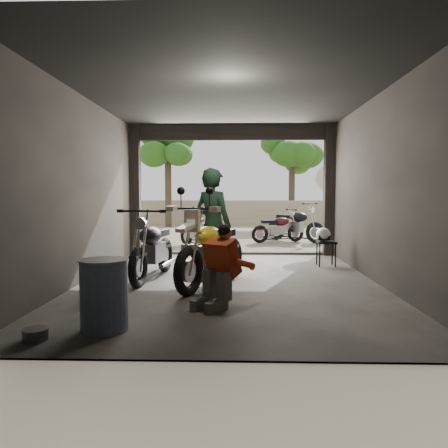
# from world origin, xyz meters

# --- Properties ---
(ground) EXTENTS (80.00, 80.00, 0.00)m
(ground) POSITION_xyz_m (0.00, 0.00, 0.00)
(ground) COLOR #7A6D56
(ground) RESTS_ON ground
(garage) EXTENTS (7.00, 7.13, 3.20)m
(garage) POSITION_xyz_m (0.00, 0.55, 1.28)
(garage) COLOR #2D2B28
(garage) RESTS_ON ground
(boundary_wall) EXTENTS (18.00, 0.30, 1.20)m
(boundary_wall) POSITION_xyz_m (0.00, 14.00, 0.60)
(boundary_wall) COLOR gray
(boundary_wall) RESTS_ON ground
(tree_left) EXTENTS (2.20, 2.20, 5.60)m
(tree_left) POSITION_xyz_m (-3.00, 12.50, 3.99)
(tree_left) COLOR #382B1E
(tree_left) RESTS_ON ground
(tree_right) EXTENTS (2.20, 2.20, 5.00)m
(tree_right) POSITION_xyz_m (2.80, 14.00, 3.56)
(tree_right) COLOR #382B1E
(tree_right) RESTS_ON ground
(main_bike) EXTENTS (1.58, 2.19, 1.35)m
(main_bike) POSITION_xyz_m (-0.28, -0.27, 0.68)
(main_bike) COLOR #EDE5C8
(main_bike) RESTS_ON ground
(left_bike) EXTENTS (1.01, 1.96, 1.27)m
(left_bike) POSITION_xyz_m (-1.36, 0.29, 0.64)
(left_bike) COLOR black
(left_bike) RESTS_ON ground
(outside_bike_a) EXTENTS (1.47, 1.51, 1.01)m
(outside_bike_a) POSITION_xyz_m (-0.95, 5.00, 0.51)
(outside_bike_a) COLOR black
(outside_bike_a) RESTS_ON ground
(outside_bike_b) EXTENTS (1.67, 1.13, 1.05)m
(outside_bike_b) POSITION_xyz_m (1.42, 6.27, 0.52)
(outside_bike_b) COLOR #3D0E14
(outside_bike_b) RESTS_ON ground
(outside_bike_c) EXTENTS (1.90, 1.79, 1.25)m
(outside_bike_c) POSITION_xyz_m (1.98, 6.52, 0.63)
(outside_bike_c) COLOR black
(outside_bike_c) RESTS_ON ground
(rider) EXTENTS (0.86, 0.79, 1.96)m
(rider) POSITION_xyz_m (-0.28, 0.07, 0.98)
(rider) COLOR black
(rider) RESTS_ON ground
(mechanic) EXTENTS (0.87, 0.92, 1.08)m
(mechanic) POSITION_xyz_m (-0.13, -1.63, 0.54)
(mechanic) COLOR #C3411A
(mechanic) RESTS_ON ground
(stool) EXTENTS (0.39, 0.39, 0.54)m
(stool) POSITION_xyz_m (2.00, 1.76, 0.46)
(stool) COLOR black
(stool) RESTS_ON ground
(helmet) EXTENTS (0.37, 0.38, 0.28)m
(helmet) POSITION_xyz_m (1.95, 1.81, 0.68)
(helmet) COLOR white
(helmet) RESTS_ON stool
(oil_drum) EXTENTS (0.68, 0.68, 0.80)m
(oil_drum) POSITION_xyz_m (-1.33, -2.66, 0.40)
(oil_drum) COLOR #41546D
(oil_drum) RESTS_ON ground
(sign_post) EXTENTS (0.78, 0.08, 2.33)m
(sign_post) POSITION_xyz_m (2.66, 4.60, 1.57)
(sign_post) COLOR black
(sign_post) RESTS_ON ground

